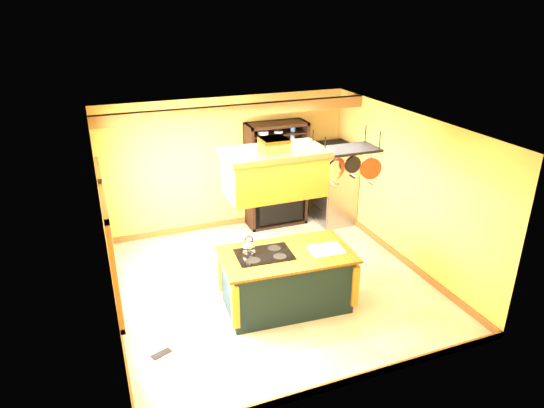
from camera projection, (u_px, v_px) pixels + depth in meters
floor at (272, 284)px, 8.12m from camera, size 5.00×5.00×0.00m
ceiling at (272, 126)px, 7.07m from camera, size 5.00×5.00×0.00m
wall_back at (227, 164)px, 9.75m from camera, size 5.00×0.02×2.70m
wall_front at (353, 293)px, 5.45m from camera, size 5.00×0.02×2.70m
wall_left at (106, 236)px, 6.76m from camera, size 0.02×5.00×2.70m
wall_right at (406, 190)px, 8.43m from camera, size 0.02×5.00×2.70m
ceiling_beam at (237, 110)px, 8.58m from camera, size 5.00×0.15×0.20m
window_near at (112, 259)px, 6.07m from camera, size 0.06×1.06×1.56m
window_far at (105, 216)px, 7.27m from camera, size 0.06×1.06×1.56m
kitchen_island at (286, 279)px, 7.38m from camera, size 2.05×1.23×1.11m
range_hood at (274, 171)px, 6.62m from camera, size 1.41×0.80×0.80m
pot_rack at (346, 158)px, 6.97m from camera, size 1.06×0.48×0.74m
refrigerator at (334, 186)px, 10.15m from camera, size 0.72×0.84×1.64m
hutch at (275, 185)px, 10.06m from camera, size 1.23×0.56×2.17m
floor_register at (161, 354)px, 6.52m from camera, size 0.30×0.21×0.01m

